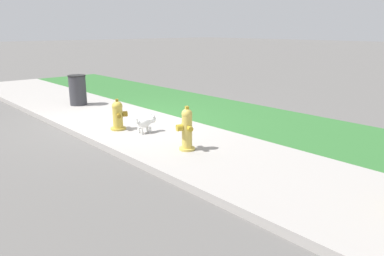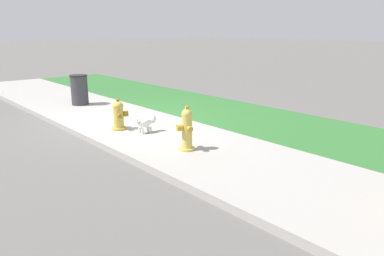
% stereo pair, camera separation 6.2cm
% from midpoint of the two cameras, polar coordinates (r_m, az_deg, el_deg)
% --- Properties ---
extents(ground_plane, '(120.00, 120.00, 0.00)m').
position_cam_midpoint_polar(ground_plane, '(8.83, -10.15, 0.99)').
color(ground_plane, '#5B5956').
extents(sidewalk_pavement, '(18.00, 2.45, 0.01)m').
position_cam_midpoint_polar(sidewalk_pavement, '(8.83, -10.15, 1.03)').
color(sidewalk_pavement, '#9E9993').
rests_on(sidewalk_pavement, ground).
extents(grass_verge, '(18.00, 2.66, 0.01)m').
position_cam_midpoint_polar(grass_verge, '(10.33, 2.10, 3.26)').
color(grass_verge, '#2D662D').
rests_on(grass_verge, ground).
extents(street_curb, '(18.00, 0.16, 0.12)m').
position_cam_midpoint_polar(street_curb, '(8.25, -17.95, -0.06)').
color(street_curb, '#9E9993').
rests_on(street_curb, ground).
extents(fire_hydrant_at_driveway, '(0.37, 0.34, 0.80)m').
position_cam_midpoint_polar(fire_hydrant_at_driveway, '(6.54, -0.55, -0.19)').
color(fire_hydrant_at_driveway, gold).
rests_on(fire_hydrant_at_driveway, ground).
extents(fire_hydrant_near_corner, '(0.40, 0.38, 0.66)m').
position_cam_midpoint_polar(fire_hydrant_near_corner, '(8.06, -10.89, 1.92)').
color(fire_hydrant_near_corner, gold).
rests_on(fire_hydrant_near_corner, ground).
extents(small_white_dog, '(0.20, 0.48, 0.40)m').
position_cam_midpoint_polar(small_white_dog, '(7.74, -6.69, 0.88)').
color(small_white_dog, white).
rests_on(small_white_dog, ground).
extents(trash_bin, '(0.49, 0.49, 0.84)m').
position_cam_midpoint_polar(trash_bin, '(10.97, -16.63, 5.57)').
color(trash_bin, '#333338').
rests_on(trash_bin, ground).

